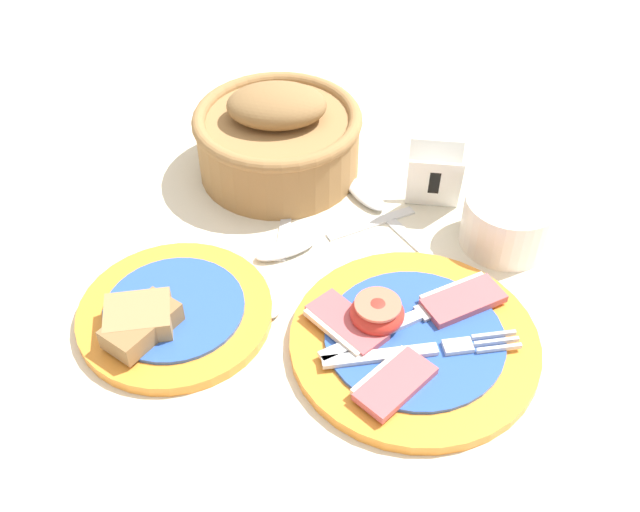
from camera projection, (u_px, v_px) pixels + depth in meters
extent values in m
plane|color=beige|center=(299.00, 331.00, 0.72)|extent=(3.00, 3.00, 0.00)
cylinder|color=orange|center=(414.00, 342.00, 0.71)|extent=(0.24, 0.24, 0.01)
cylinder|color=#2D56B7|center=(415.00, 337.00, 0.70)|extent=(0.17, 0.17, 0.00)
cube|color=#BC5156|center=(463.00, 301.00, 0.73)|extent=(0.08, 0.08, 0.01)
cube|color=beige|center=(454.00, 289.00, 0.74)|extent=(0.06, 0.06, 0.01)
cube|color=#BC5156|center=(396.00, 384.00, 0.66)|extent=(0.07, 0.08, 0.01)
cube|color=beige|center=(382.00, 373.00, 0.66)|extent=(0.04, 0.07, 0.01)
cube|color=#BC5156|center=(347.00, 323.00, 0.71)|extent=(0.09, 0.07, 0.01)
cube|color=beige|center=(334.00, 331.00, 0.70)|extent=(0.07, 0.05, 0.01)
ellipsoid|color=red|center=(377.00, 313.00, 0.70)|extent=(0.05, 0.05, 0.03)
cylinder|color=#DB664C|center=(378.00, 305.00, 0.70)|extent=(0.04, 0.04, 0.00)
cube|color=silver|center=(380.00, 356.00, 0.68)|extent=(0.10, 0.06, 0.00)
cube|color=silver|center=(458.00, 346.00, 0.69)|extent=(0.03, 0.03, 0.00)
cube|color=silver|center=(499.00, 348.00, 0.69)|extent=(0.04, 0.02, 0.00)
cube|color=silver|center=(496.00, 341.00, 0.69)|extent=(0.04, 0.02, 0.00)
cube|color=silver|center=(494.00, 335.00, 0.70)|extent=(0.04, 0.02, 0.00)
cube|color=silver|center=(371.00, 335.00, 0.70)|extent=(0.08, 0.09, 0.00)
cube|color=#9EA0A5|center=(452.00, 300.00, 0.73)|extent=(0.07, 0.07, 0.00)
cylinder|color=orange|center=(175.00, 313.00, 0.73)|extent=(0.19, 0.19, 0.01)
cylinder|color=#2D56B7|center=(174.00, 308.00, 0.73)|extent=(0.14, 0.14, 0.00)
cube|color=#9E7A4C|center=(138.00, 317.00, 0.70)|extent=(0.08, 0.07, 0.02)
cube|color=olive|center=(142.00, 326.00, 0.69)|extent=(0.06, 0.08, 0.02)
cylinder|color=white|center=(508.00, 221.00, 0.80)|extent=(0.10, 0.10, 0.06)
cylinder|color=white|center=(512.00, 202.00, 0.78)|extent=(0.08, 0.08, 0.01)
cylinder|color=olive|center=(278.00, 145.00, 0.89)|extent=(0.19, 0.19, 0.07)
torus|color=olive|center=(277.00, 119.00, 0.86)|extent=(0.20, 0.20, 0.02)
ellipsoid|color=olive|center=(277.00, 105.00, 0.85)|extent=(0.13, 0.11, 0.04)
cube|color=white|center=(434.00, 184.00, 0.83)|extent=(0.06, 0.03, 0.07)
cube|color=white|center=(434.00, 171.00, 0.85)|extent=(0.06, 0.03, 0.07)
cube|color=black|center=(434.00, 183.00, 0.83)|extent=(0.01, 0.01, 0.04)
cube|color=silver|center=(371.00, 223.00, 0.84)|extent=(0.09, 0.08, 0.01)
ellipsoid|color=silver|center=(286.00, 248.00, 0.80)|extent=(0.07, 0.07, 0.01)
cube|color=silver|center=(285.00, 227.00, 0.83)|extent=(0.04, 0.11, 0.01)
ellipsoid|color=silver|center=(275.00, 292.00, 0.75)|extent=(0.04, 0.07, 0.01)
cube|color=silver|center=(421.00, 248.00, 0.81)|extent=(0.09, 0.08, 0.01)
ellipsoid|color=silver|center=(365.00, 194.00, 0.87)|extent=(0.07, 0.06, 0.01)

